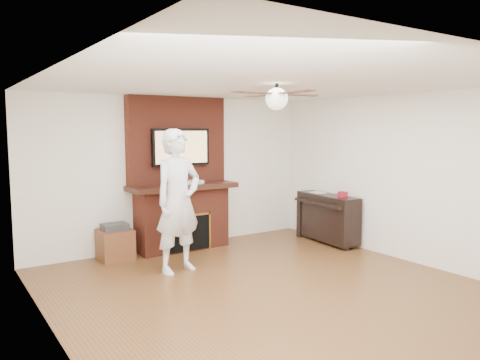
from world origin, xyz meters
TOP-DOWN VIEW (x-y plane):
  - room_shell at (0.00, 0.00)m, footprint 5.36×5.86m
  - fireplace at (0.00, 2.55)m, footprint 1.78×0.64m
  - tv at (0.00, 2.50)m, footprint 1.00×0.08m
  - ceiling_fan at (-0.00, 0.00)m, footprint 1.21×1.21m
  - person at (-0.60, 1.40)m, footprint 0.81×0.62m
  - side_table at (-1.14, 2.48)m, footprint 0.48×0.48m
  - piano at (2.29, 1.48)m, footprint 0.57×1.31m
  - cable_box at (0.15, 2.45)m, footprint 0.38×0.23m
  - candle_orange at (-0.07, 2.34)m, footprint 0.07×0.07m
  - candle_green at (-0.04, 2.37)m, footprint 0.07×0.07m
  - candle_cream at (0.07, 2.34)m, footprint 0.09×0.09m
  - candle_blue at (0.24, 2.36)m, footprint 0.06×0.06m

SIDE VIEW (x-z plane):
  - candle_blue at x=0.24m, z-range 0.00..0.09m
  - candle_cream at x=0.07m, z-range 0.00..0.10m
  - candle_green at x=-0.04m, z-range 0.00..0.10m
  - candle_orange at x=-0.07m, z-range 0.00..0.11m
  - side_table at x=-1.14m, z-range -0.02..0.53m
  - piano at x=2.29m, z-range -0.01..0.92m
  - person at x=-0.60m, z-range 0.00..1.98m
  - fireplace at x=0.00m, z-range -0.25..2.25m
  - cable_box at x=0.15m, z-range 1.08..1.13m
  - room_shell at x=0.00m, z-range -0.18..2.68m
  - tv at x=0.00m, z-range 1.38..1.98m
  - ceiling_fan at x=0.00m, z-range 2.18..2.49m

